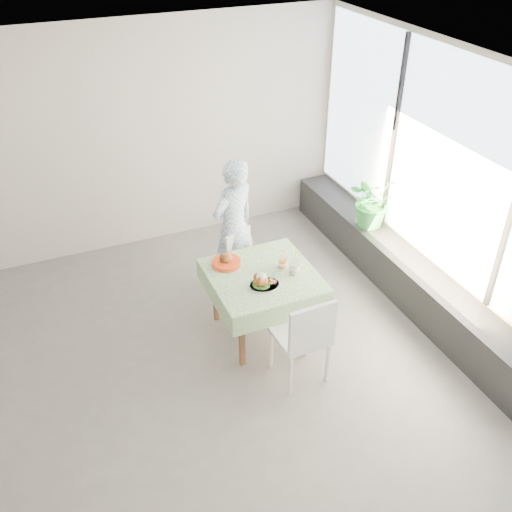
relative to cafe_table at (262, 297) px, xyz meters
name	(u,v)px	position (x,y,z in m)	size (l,w,h in m)	color
floor	(173,370)	(-1.04, -0.19, -0.46)	(6.00, 6.00, 0.00)	#605D5B
ceiling	(141,86)	(-1.04, -0.19, 2.34)	(6.00, 6.00, 0.00)	white
wall_back	(104,145)	(-1.04, 2.31, 0.94)	(6.00, 0.02, 2.80)	beige
wall_front	(288,496)	(-1.04, -2.69, 0.94)	(6.00, 0.02, 2.80)	beige
wall_right	(446,188)	(1.96, -0.19, 0.94)	(0.02, 5.00, 2.80)	beige
window_pane	(448,166)	(1.93, -0.19, 1.19)	(0.01, 4.80, 2.18)	#D1E0F9
window_ledge	(413,283)	(1.76, -0.19, -0.21)	(0.40, 4.80, 0.50)	black
cafe_table	(262,297)	(0.00, 0.00, 0.00)	(1.04, 1.04, 0.74)	brown
chair_far	(248,277)	(0.11, 0.65, -0.22)	(0.49, 0.49, 0.79)	white
chair_near	(300,352)	(0.07, -0.73, -0.16)	(0.48, 0.48, 0.98)	white
diner	(234,227)	(0.03, 0.87, 0.35)	(0.59, 0.39, 1.61)	#85A8D5
main_dish	(263,282)	(-0.08, -0.19, 0.33)	(0.31, 0.31, 0.16)	white
juice_cup_orange	(283,263)	(0.23, 0.03, 0.34)	(0.09, 0.09, 0.26)	white
juice_cup_lemonade	(294,267)	(0.29, -0.11, 0.35)	(0.11, 0.11, 0.30)	white
second_dish	(226,261)	(-0.27, 0.30, 0.32)	(0.30, 0.30, 0.14)	red
potted_plant	(373,200)	(1.77, 0.76, 0.37)	(0.60, 0.52, 0.66)	#2C853E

